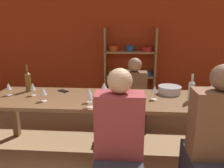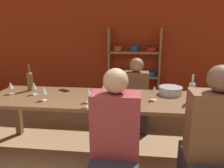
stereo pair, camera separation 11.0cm
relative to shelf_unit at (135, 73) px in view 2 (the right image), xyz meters
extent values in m
cube|color=#B23819|center=(-0.30, 0.20, 0.73)|extent=(8.80, 0.06, 2.70)
cube|color=tan|center=(-0.55, 0.00, 0.16)|extent=(0.04, 0.30, 1.56)
cube|color=tan|center=(0.51, 0.00, 0.16)|extent=(0.04, 0.30, 1.56)
cube|color=tan|center=(-0.02, 0.00, -0.60)|extent=(1.06, 0.30, 0.04)
cylinder|color=#338447|center=(-0.37, 0.00, -0.51)|extent=(0.16, 0.16, 0.15)
sphere|color=black|center=(-0.37, 0.00, -0.42)|extent=(0.02, 0.02, 0.02)
cylinder|color=#E0561E|center=(-0.02, 0.00, -0.54)|extent=(0.22, 0.22, 0.10)
sphere|color=black|center=(-0.02, 0.00, -0.48)|extent=(0.02, 0.02, 0.02)
cylinder|color=#E0561E|center=(0.33, 0.00, -0.51)|extent=(0.24, 0.24, 0.14)
sphere|color=black|center=(0.33, 0.00, -0.43)|extent=(0.02, 0.02, 0.02)
cube|color=tan|center=(-0.02, 0.00, -0.08)|extent=(1.06, 0.30, 0.04)
cylinder|color=gold|center=(-0.37, 0.00, -0.01)|extent=(0.23, 0.23, 0.10)
sphere|color=black|center=(-0.37, 0.00, 0.05)|extent=(0.02, 0.02, 0.02)
cylinder|color=silver|center=(-0.02, 0.00, 0.00)|extent=(0.17, 0.17, 0.13)
sphere|color=black|center=(-0.02, 0.00, 0.08)|extent=(0.02, 0.02, 0.02)
cylinder|color=#235BAD|center=(0.33, 0.00, -0.02)|extent=(0.24, 0.24, 0.09)
sphere|color=black|center=(0.33, 0.00, 0.04)|extent=(0.02, 0.02, 0.02)
cube|color=tan|center=(-0.02, 0.00, 0.44)|extent=(1.06, 0.30, 0.04)
cylinder|color=#E0561E|center=(-0.37, 0.00, 0.51)|extent=(0.18, 0.18, 0.11)
sphere|color=black|center=(-0.37, 0.00, 0.58)|extent=(0.02, 0.02, 0.02)
cylinder|color=#235BAD|center=(-0.02, 0.00, 0.52)|extent=(0.16, 0.16, 0.13)
sphere|color=black|center=(-0.02, 0.00, 0.59)|extent=(0.02, 0.02, 0.02)
cylinder|color=red|center=(0.33, 0.00, 0.50)|extent=(0.24, 0.24, 0.10)
sphere|color=black|center=(0.33, 0.00, 0.56)|extent=(0.02, 0.02, 0.02)
cube|color=brown|center=(-0.26, -2.16, 0.10)|extent=(3.04, 0.83, 0.04)
cube|color=brown|center=(-1.70, -1.82, -0.27)|extent=(0.08, 0.08, 0.70)
cube|color=brown|center=(1.18, -1.82, -0.27)|extent=(0.08, 0.08, 0.70)
cylinder|color=#B7BABC|center=(0.48, -1.91, 0.16)|extent=(0.29, 0.29, 0.10)
torus|color=#B7BABC|center=(0.48, -1.91, 0.21)|extent=(0.30, 0.30, 0.01)
cylinder|color=#B2C6C1|center=(0.67, -2.20, 0.22)|extent=(0.07, 0.07, 0.22)
cone|color=#B2C6C1|center=(0.67, -2.20, 0.35)|extent=(0.07, 0.07, 0.03)
cylinder|color=#B2C6C1|center=(0.67, -2.20, 0.40)|extent=(0.03, 0.03, 0.07)
cylinder|color=brown|center=(-1.39, -1.95, 0.23)|extent=(0.08, 0.08, 0.23)
cone|color=brown|center=(-1.39, -1.95, 0.37)|extent=(0.08, 0.08, 0.04)
cylinder|color=brown|center=(-1.39, -1.95, 0.43)|extent=(0.03, 0.03, 0.09)
cylinder|color=white|center=(-1.25, -2.13, 0.12)|extent=(0.06, 0.06, 0.00)
cylinder|color=white|center=(-1.25, -2.13, 0.15)|extent=(0.01, 0.01, 0.07)
cone|color=white|center=(-1.25, -2.13, 0.23)|extent=(0.07, 0.07, 0.09)
cylinder|color=maroon|center=(-1.25, -2.13, 0.21)|extent=(0.04, 0.04, 0.04)
cylinder|color=white|center=(-0.46, -2.49, 0.12)|extent=(0.06, 0.06, 0.00)
cylinder|color=white|center=(-0.46, -2.49, 0.16)|extent=(0.01, 0.01, 0.09)
cone|color=white|center=(-0.46, -2.49, 0.25)|extent=(0.06, 0.06, 0.08)
cylinder|color=white|center=(-0.27, -2.16, 0.12)|extent=(0.06, 0.06, 0.00)
cylinder|color=white|center=(-0.27, -2.16, 0.16)|extent=(0.01, 0.01, 0.07)
cone|color=white|center=(-0.27, -2.16, 0.23)|extent=(0.08, 0.08, 0.09)
cylinder|color=maroon|center=(-0.27, -2.16, 0.21)|extent=(0.04, 0.04, 0.03)
cylinder|color=white|center=(-0.36, -2.01, 0.12)|extent=(0.06, 0.06, 0.00)
cylinder|color=white|center=(-0.36, -2.01, 0.15)|extent=(0.01, 0.01, 0.07)
cone|color=white|center=(-0.36, -2.01, 0.23)|extent=(0.08, 0.08, 0.09)
cylinder|color=maroon|center=(-0.36, -2.01, 0.21)|extent=(0.04, 0.04, 0.03)
cylinder|color=white|center=(-0.50, -2.33, 0.12)|extent=(0.06, 0.06, 0.00)
cylinder|color=white|center=(-0.50, -2.33, 0.16)|extent=(0.01, 0.01, 0.09)
cone|color=white|center=(-0.50, -2.33, 0.24)|extent=(0.07, 0.07, 0.07)
cylinder|color=maroon|center=(-0.50, -2.33, 0.23)|extent=(0.04, 0.04, 0.03)
cylinder|color=white|center=(-1.03, -2.33, 0.12)|extent=(0.07, 0.07, 0.00)
cylinder|color=white|center=(-1.03, -2.33, 0.16)|extent=(0.01, 0.01, 0.07)
cone|color=white|center=(-1.03, -2.33, 0.24)|extent=(0.07, 0.07, 0.10)
cylinder|color=maroon|center=(-1.03, -2.33, 0.21)|extent=(0.04, 0.04, 0.04)
cylinder|color=white|center=(-1.56, -2.14, 0.12)|extent=(0.06, 0.06, 0.00)
cylinder|color=white|center=(-1.56, -2.14, 0.15)|extent=(0.01, 0.01, 0.07)
cone|color=white|center=(-1.56, -2.14, 0.23)|extent=(0.07, 0.07, 0.09)
cylinder|color=maroon|center=(-1.56, -2.14, 0.21)|extent=(0.04, 0.04, 0.04)
cylinder|color=white|center=(0.99, -1.97, 0.12)|extent=(0.06, 0.06, 0.00)
cylinder|color=white|center=(0.99, -1.97, 0.15)|extent=(0.01, 0.01, 0.07)
cone|color=white|center=(0.99, -1.97, 0.23)|extent=(0.08, 0.08, 0.09)
cylinder|color=maroon|center=(0.99, -1.97, 0.21)|extent=(0.04, 0.04, 0.03)
cylinder|color=white|center=(0.26, -2.17, 0.12)|extent=(0.07, 0.07, 0.00)
cylinder|color=white|center=(0.26, -2.17, 0.16)|extent=(0.01, 0.01, 0.08)
cone|color=white|center=(0.26, -2.17, 0.24)|extent=(0.07, 0.07, 0.09)
cylinder|color=maroon|center=(0.26, -2.17, 0.22)|extent=(0.04, 0.04, 0.03)
cube|color=black|center=(-0.93, -1.92, 0.12)|extent=(0.16, 0.14, 0.01)
cube|color=#99383D|center=(-0.13, -2.89, 0.11)|extent=(0.43, 0.24, 0.59)
sphere|color=tan|center=(-0.13, -2.89, 0.51)|extent=(0.22, 0.22, 0.22)
cube|color=#2D2D38|center=(0.04, -1.42, -0.42)|extent=(0.38, 0.47, 0.41)
cube|color=brown|center=(0.04, -1.42, 0.04)|extent=(0.38, 0.21, 0.51)
sphere|color=#9E7556|center=(0.04, -1.42, 0.41)|extent=(0.21, 0.21, 0.21)
cube|color=brown|center=(0.71, -2.92, 0.16)|extent=(0.45, 0.25, 0.59)
sphere|color=brown|center=(0.71, -2.92, 0.56)|extent=(0.22, 0.22, 0.22)
camera|label=1|loc=(-0.07, -4.68, 0.95)|focal=35.00mm
camera|label=2|loc=(0.04, -4.67, 0.95)|focal=35.00mm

